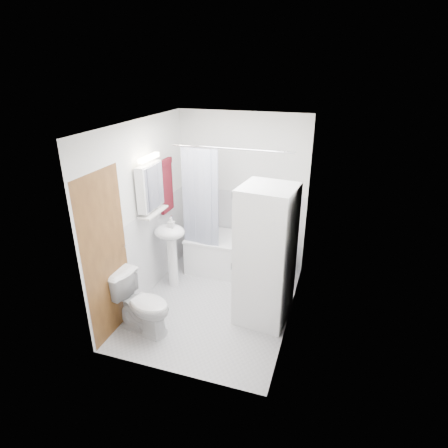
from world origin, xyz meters
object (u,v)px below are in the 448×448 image
(sink, at_px, (170,241))
(bathtub, at_px, (236,254))
(washer_dryer, at_px, (265,256))
(toilet, at_px, (142,304))

(sink, bearing_deg, bathtub, 39.42)
(washer_dryer, bearing_deg, bathtub, 129.96)
(bathtub, xyz_separation_m, toilet, (-0.67, -1.68, 0.05))
(sink, bearing_deg, toilet, -84.11)
(bathtub, height_order, sink, sink)
(sink, distance_m, washer_dryer, 1.48)
(washer_dryer, bearing_deg, sink, 173.04)
(bathtub, xyz_separation_m, sink, (-0.78, -0.64, 0.39))
(bathtub, distance_m, toilet, 1.81)
(bathtub, distance_m, sink, 1.08)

